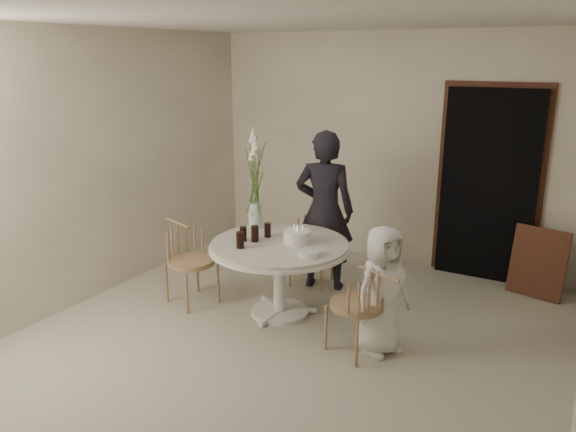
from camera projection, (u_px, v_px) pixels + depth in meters
The scene contains 18 objects.
ground at pixel (299, 332), 5.10m from camera, with size 4.50×4.50×0.00m, color beige.
room_shell at pixel (300, 156), 4.65m from camera, with size 4.50×4.50×4.50m.
doorway at pixel (488, 186), 6.10m from camera, with size 1.00×0.10×2.10m, color black.
door_trim at pixel (489, 180), 6.12m from camera, with size 1.12×0.03×2.22m, color brown.
table at pixel (280, 254), 5.31m from camera, with size 1.33×1.33×0.73m.
picture_frame at pixel (538, 263), 5.79m from camera, with size 0.55×0.04×0.73m, color brown.
chair_far at pixel (315, 236), 6.17m from camera, with size 0.47×0.50×0.78m.
chair_right at pixel (367, 300), 4.57m from camera, with size 0.57×0.55×0.79m.
chair_left at pixel (185, 251), 5.66m from camera, with size 0.57×0.54×0.81m.
girl at pixel (324, 211), 5.89m from camera, with size 0.62×0.41×1.70m, color black.
boy at pixel (382, 290), 4.64m from camera, with size 0.54×0.35×1.11m, color silver.
birthday_cake at pixel (297, 237), 5.25m from camera, with size 0.25×0.25×0.17m.
cola_tumbler_a at pixel (243, 234), 5.30m from camera, with size 0.07×0.07×0.14m, color black.
cola_tumbler_b at pixel (240, 240), 5.11m from camera, with size 0.07×0.07×0.15m, color black.
cola_tumbler_c at pixel (268, 230), 5.42m from camera, with size 0.07×0.07×0.14m, color black.
cola_tumbler_d at pixel (255, 234), 5.28m from camera, with size 0.07×0.07×0.15m, color black.
plate_stack at pixel (309, 253), 4.92m from camera, with size 0.20×0.20×0.05m, color silver.
flower_vase at pixel (255, 181), 5.61m from camera, with size 0.14×0.14×1.02m.
Camera 1 is at (2.18, -4.06, 2.44)m, focal length 35.00 mm.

